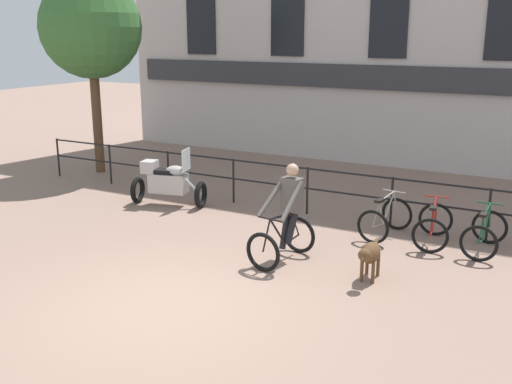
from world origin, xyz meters
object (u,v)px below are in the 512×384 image
Objects in this scene: parked_motorcycle at (168,182)px; parked_bicycle_mid_left at (433,226)px; dog at (370,254)px; cyclist_with_bike at (286,218)px; parked_bicycle_mid_right at (484,234)px; parked_bicycle_near_lamp at (385,219)px.

parked_motorcycle is 5.96m from parked_bicycle_mid_left.
dog is at bearing -122.88° from parked_motorcycle.
parked_motorcycle is at bearing -4.52° from parked_bicycle_mid_left.
cyclist_with_bike is 0.95× the size of parked_motorcycle.
parked_bicycle_mid_left is 1.04× the size of parked_bicycle_mid_right.
parked_motorcycle is (-3.86, 1.76, -0.20)m from cyclist_with_bike.
parked_bicycle_mid_left is (2.10, 2.02, -0.41)m from cyclist_with_bike.
dog is at bearing 59.20° from parked_bicycle_mid_right.
parked_bicycle_mid_right is (0.92, -0.00, -0.00)m from parked_bicycle_mid_left.
parked_bicycle_mid_left is at bearing 73.61° from dog.
cyclist_with_bike is 1.63m from dog.
parked_motorcycle is at bearing 12.26° from parked_bicycle_near_lamp.
cyclist_with_bike is at bearing 69.09° from parked_bicycle_near_lamp.
parked_motorcycle is 1.58× the size of parked_bicycle_mid_right.
cyclist_with_bike reaches higher than parked_bicycle_near_lamp.
dog is (1.58, -0.20, -0.32)m from cyclist_with_bike.
parked_bicycle_mid_right is (3.01, 2.02, -0.41)m from cyclist_with_bike.
cyclist_with_bike is 2.37m from parked_bicycle_near_lamp.
cyclist_with_bike is at bearing -127.60° from parked_motorcycle.
parked_bicycle_near_lamp reaches higher than dog.
cyclist_with_bike is 3.65m from parked_bicycle_mid_right.
parked_bicycle_near_lamp is (-0.41, 2.22, -0.09)m from dog.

